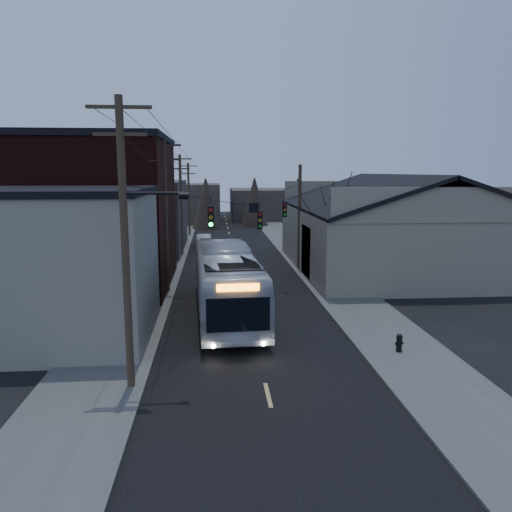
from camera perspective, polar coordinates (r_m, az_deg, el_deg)
The scene contains 15 objects.
ground at distance 16.85m, azimuth 2.15°, elevation -18.52°, with size 160.00×160.00×0.00m, color black.
road_surface at distance 45.48m, azimuth -2.38°, elevation -0.41°, with size 9.00×110.00×0.02m, color black.
sidewalk_left at distance 45.67m, azimuth -10.55°, elevation -0.46°, with size 4.00×110.00×0.12m, color #474744.
sidewalk_right at distance 46.19m, azimuth 5.70°, elevation -0.23°, with size 4.00×110.00×0.12m, color #474744.
building_clapboard at distance 25.20m, azimuth -21.21°, elevation -1.19°, with size 8.00×8.00×7.00m, color slate.
building_brick at distance 35.81m, azimuth -17.98°, elevation 4.45°, with size 10.00×12.00×10.00m, color black.
building_left_far at distance 51.51m, azimuth -13.34°, elevation 4.44°, with size 9.00×14.00×7.00m, color #37312C.
warehouse at distance 42.74m, azimuth 15.60°, elevation 2.23°, with size 16.16×20.60×7.73m.
building_far_left at distance 80.01m, azimuth -7.78°, elevation 6.02°, with size 10.00×12.00×6.00m, color #37312C.
building_far_right at distance 85.38m, azimuth 1.20°, elevation 5.99°, with size 12.00×14.00×5.00m, color #37312C.
bare_tree at distance 35.99m, azimuth 8.67°, elevation 2.60°, with size 0.40×0.40×7.20m, color black.
utility_lines at distance 39.02m, azimuth -6.65°, elevation 5.18°, with size 11.24×45.28×10.50m.
bus at distance 27.77m, azimuth -3.38°, elevation -3.00°, with size 3.15×13.47×3.75m, color silver.
parked_car at distance 52.96m, azimuth -5.98°, elevation 1.72°, with size 1.46×4.18×1.38m, color #B6B8BE.
fire_hydrant at distance 23.12m, azimuth 16.05°, elevation -9.42°, with size 0.39×0.27×0.80m.
Camera 1 is at (-1.83, -14.74, 7.96)m, focal length 35.00 mm.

